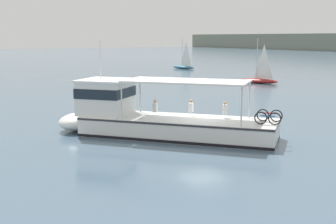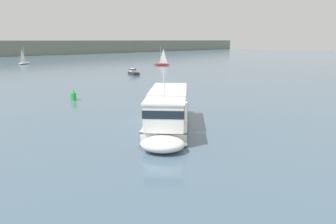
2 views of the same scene
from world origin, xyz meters
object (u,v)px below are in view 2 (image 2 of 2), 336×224
at_px(motorboat_near_starboard, 133,72).
at_px(sailboat_horizon_west, 162,64).
at_px(channel_buoy, 73,96).
at_px(ferry_main, 167,120).
at_px(sailboat_outer_anchorage, 24,62).

bearing_deg(motorboat_near_starboard, sailboat_horizon_west, 32.49).
bearing_deg(channel_buoy, sailboat_horizon_west, 35.05).
distance_m(sailboat_horizon_west, channel_buoy, 54.23).
distance_m(ferry_main, channel_buoy, 17.65).
bearing_deg(sailboat_horizon_west, sailboat_outer_anchorage, 129.11).
bearing_deg(channel_buoy, ferry_main, -94.07).
height_order(sailboat_outer_anchorage, sailboat_horizon_west, same).
height_order(motorboat_near_starboard, channel_buoy, channel_buoy).
height_order(ferry_main, motorboat_near_starboard, ferry_main).
bearing_deg(sailboat_horizon_west, channel_buoy, -144.95).
relative_size(sailboat_outer_anchorage, channel_buoy, 3.86).
xyz_separation_m(ferry_main, channel_buoy, (1.25, 17.60, -0.45)).
relative_size(ferry_main, sailboat_outer_anchorage, 2.14).
bearing_deg(motorboat_near_starboard, ferry_main, -124.80).
bearing_deg(ferry_main, sailboat_outer_anchorage, 76.88).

